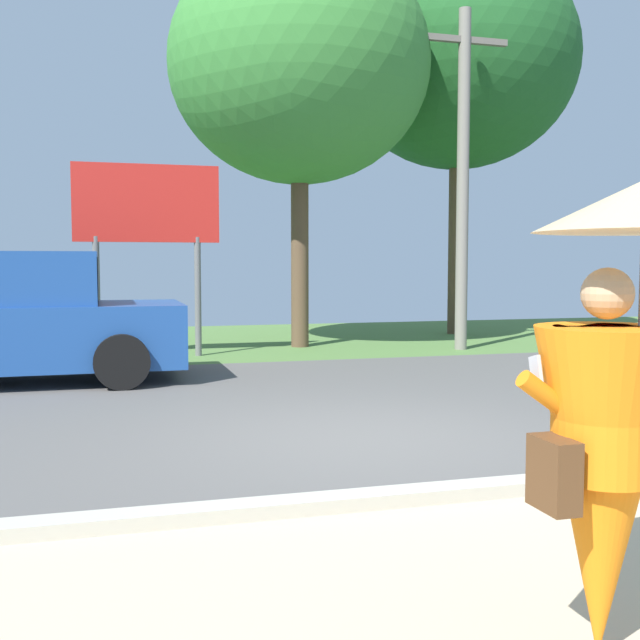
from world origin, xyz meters
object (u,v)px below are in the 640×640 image
monk_pedestrian (611,415)px  tree_left_far (458,61)px  utility_pole (463,173)px  roadside_billboard (147,217)px  tree_center_back (299,65)px

monk_pedestrian → tree_left_far: tree_left_far is taller
utility_pole → roadside_billboard: (-6.08, 0.36, -0.95)m
tree_left_far → tree_center_back: bearing=-157.4°
monk_pedestrian → tree_left_far: 16.55m
monk_pedestrian → tree_center_back: (1.82, 12.51, 4.63)m
roadside_billboard → tree_center_back: tree_center_back is taller
monk_pedestrian → roadside_billboard: size_ratio=0.61×
monk_pedestrian → tree_left_far: bearing=54.4°
utility_pole → roadside_billboard: bearing=176.6°
tree_left_far → monk_pedestrian: bearing=-113.3°
monk_pedestrian → utility_pole: utility_pole is taller
monk_pedestrian → utility_pole: size_ratio=0.32×
tree_center_back → tree_left_far: bearing=22.6°
monk_pedestrian → tree_center_back: 13.47m
utility_pole → roadside_billboard: 6.16m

